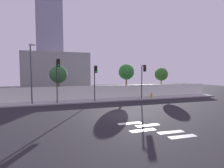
{
  "coord_description": "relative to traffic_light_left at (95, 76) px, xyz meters",
  "views": [
    {
      "loc": [
        -5.86,
        -13.92,
        3.76
      ],
      "look_at": [
        0.66,
        6.5,
        2.36
      ],
      "focal_mm": 27.36,
      "sensor_mm": 36.0,
      "label": 1
    }
  ],
  "objects": [
    {
      "name": "ground_plane",
      "position": [
        1.36,
        -7.07,
        -3.43
      ],
      "size": [
        80.0,
        80.0,
        0.0
      ],
      "primitive_type": "plane",
      "color": "black"
    },
    {
      "name": "sidewalk",
      "position": [
        1.36,
        1.13,
        -3.35
      ],
      "size": [
        36.0,
        2.4,
        0.15
      ],
      "primitive_type": "cube",
      "color": "#A4A4A4",
      "rests_on": "ground"
    },
    {
      "name": "perimeter_wall",
      "position": [
        1.36,
        2.42,
        -2.38
      ],
      "size": [
        36.0,
        0.18,
        1.8
      ],
      "primitive_type": "cube",
      "color": "white",
      "rests_on": "sidewalk"
    },
    {
      "name": "crosswalk_marking",
      "position": [
        1.54,
        -11.17,
        -3.43
      ],
      "size": [
        3.74,
        3.92,
        0.01
      ],
      "color": "silver",
      "rests_on": "ground"
    },
    {
      "name": "traffic_light_left",
      "position": [
        0.0,
        0.0,
        0.0
      ],
      "size": [
        0.34,
        1.12,
        4.5
      ],
      "color": "black",
      "rests_on": "sidewalk"
    },
    {
      "name": "traffic_light_center",
      "position": [
        -4.49,
        -0.33,
        0.49
      ],
      "size": [
        0.44,
        1.82,
        5.18
      ],
      "color": "black",
      "rests_on": "sidewalk"
    },
    {
      "name": "traffic_light_right",
      "position": [
        6.68,
        -0.07,
        0.13
      ],
      "size": [
        0.36,
        1.27,
        4.68
      ],
      "color": "black",
      "rests_on": "sidewalk"
    },
    {
      "name": "street_lamp_curbside",
      "position": [
        -7.36,
        0.44,
        0.7
      ],
      "size": [
        0.76,
        1.84,
        6.75
      ],
      "color": "#4C4C51",
      "rests_on": "sidewalk"
    },
    {
      "name": "fire_hydrant",
      "position": [
        8.24,
        0.37,
        -2.86
      ],
      "size": [
        0.44,
        0.26,
        0.79
      ],
      "color": "gold",
      "rests_on": "sidewalk"
    },
    {
      "name": "roadside_tree_leftmost",
      "position": [
        -4.38,
        3.32,
        0.12
      ],
      "size": [
        2.4,
        2.4,
        4.77
      ],
      "color": "brown",
      "rests_on": "ground"
    },
    {
      "name": "roadside_tree_midleft",
      "position": [
        5.58,
        3.32,
        0.44
      ],
      "size": [
        2.37,
        2.37,
        5.09
      ],
      "color": "brown",
      "rests_on": "ground"
    },
    {
      "name": "roadside_tree_midright",
      "position": [
        11.8,
        3.32,
        0.09
      ],
      "size": [
        2.13,
        2.13,
        4.59
      ],
      "color": "brown",
      "rests_on": "ground"
    },
    {
      "name": "low_building_distant",
      "position": [
        -4.55,
        16.42,
        0.48
      ],
      "size": [
        12.88,
        6.0,
        7.83
      ],
      "primitive_type": "cube",
      "color": "gray",
      "rests_on": "ground"
    },
    {
      "name": "tower_on_skyline",
      "position": [
        -6.19,
        28.42,
        9.72
      ],
      "size": [
        6.59,
        5.0,
        26.29
      ],
      "primitive_type": "cube",
      "color": "gray",
      "rests_on": "ground"
    }
  ]
}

